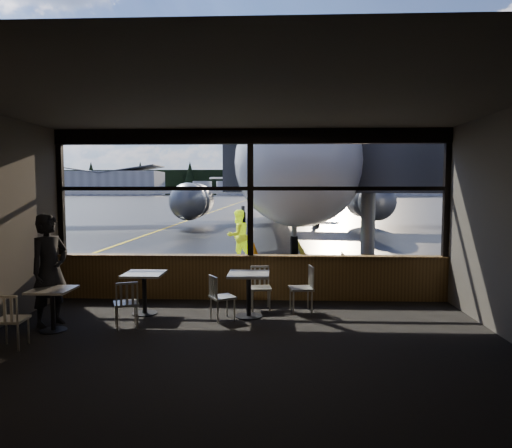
# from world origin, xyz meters

# --- Properties ---
(ground_plane) EXTENTS (520.00, 520.00, 0.00)m
(ground_plane) POSITION_xyz_m (0.00, 120.00, 0.00)
(ground_plane) COLOR black
(ground_plane) RESTS_ON ground
(carpet_floor) EXTENTS (8.00, 6.00, 0.01)m
(carpet_floor) POSITION_xyz_m (0.00, -3.00, 0.01)
(carpet_floor) COLOR black
(carpet_floor) RESTS_ON ground
(ceiling) EXTENTS (8.00, 6.00, 0.04)m
(ceiling) POSITION_xyz_m (0.00, -3.00, 3.50)
(ceiling) COLOR #38332D
(ceiling) RESTS_ON ground
(wall_back) EXTENTS (8.00, 0.04, 3.50)m
(wall_back) POSITION_xyz_m (0.00, -6.00, 1.75)
(wall_back) COLOR #464038
(wall_back) RESTS_ON ground
(window_sill) EXTENTS (8.00, 0.28, 0.90)m
(window_sill) POSITION_xyz_m (0.00, 0.00, 0.45)
(window_sill) COLOR #513618
(window_sill) RESTS_ON ground
(window_header) EXTENTS (8.00, 0.18, 0.30)m
(window_header) POSITION_xyz_m (0.00, 0.00, 3.35)
(window_header) COLOR black
(window_header) RESTS_ON ground
(mullion_left) EXTENTS (0.12, 0.12, 2.60)m
(mullion_left) POSITION_xyz_m (-3.95, 0.00, 2.20)
(mullion_left) COLOR black
(mullion_left) RESTS_ON ground
(mullion_centre) EXTENTS (0.12, 0.12, 2.60)m
(mullion_centre) POSITION_xyz_m (0.00, 0.00, 2.20)
(mullion_centre) COLOR black
(mullion_centre) RESTS_ON ground
(mullion_right) EXTENTS (0.12, 0.12, 2.60)m
(mullion_right) POSITION_xyz_m (3.95, 0.00, 2.20)
(mullion_right) COLOR black
(mullion_right) RESTS_ON ground
(window_transom) EXTENTS (8.00, 0.10, 0.08)m
(window_transom) POSITION_xyz_m (0.00, 0.00, 2.30)
(window_transom) COLOR black
(window_transom) RESTS_ON ground
(airliner) EXTENTS (32.10, 38.16, 11.41)m
(airliner) POSITION_xyz_m (0.86, 19.15, 5.71)
(airliner) COLOR white
(airliner) RESTS_ON ground_plane
(jet_bridge) EXTENTS (8.83, 10.79, 4.71)m
(jet_bridge) POSITION_xyz_m (3.60, 5.50, 2.35)
(jet_bridge) COLOR #2E2E30
(jet_bridge) RESTS_ON ground_plane
(cafe_table_near) EXTENTS (0.73, 0.73, 0.80)m
(cafe_table_near) POSITION_xyz_m (0.04, -1.33, 0.40)
(cafe_table_near) COLOR #9E9992
(cafe_table_near) RESTS_ON carpet_floor
(cafe_table_mid) EXTENTS (0.70, 0.70, 0.77)m
(cafe_table_mid) POSITION_xyz_m (-1.87, -1.21, 0.38)
(cafe_table_mid) COLOR #A4A097
(cafe_table_mid) RESTS_ON carpet_floor
(cafe_table_left) EXTENTS (0.63, 0.63, 0.69)m
(cafe_table_left) POSITION_xyz_m (-3.06, -2.27, 0.35)
(cafe_table_left) COLOR #A49E97
(cafe_table_left) RESTS_ON carpet_floor
(chair_near_e) EXTENTS (0.54, 0.54, 0.88)m
(chair_near_e) POSITION_xyz_m (0.99, -0.94, 0.44)
(chair_near_e) COLOR #B5AFA3
(chair_near_e) RESTS_ON carpet_floor
(chair_near_w) EXTENTS (0.60, 0.60, 0.80)m
(chair_near_w) POSITION_xyz_m (-0.41, -1.53, 0.40)
(chair_near_w) COLOR #BCB7AA
(chair_near_w) RESTS_ON carpet_floor
(chair_near_n) EXTENTS (0.50, 0.50, 0.83)m
(chair_near_n) POSITION_xyz_m (0.23, -0.82, 0.41)
(chair_near_n) COLOR beige
(chair_near_n) RESTS_ON carpet_floor
(chair_mid_s) EXTENTS (0.58, 0.58, 0.80)m
(chair_mid_s) POSITION_xyz_m (-1.94, -2.03, 0.40)
(chair_mid_s) COLOR #B5B0A3
(chair_mid_s) RESTS_ON carpet_floor
(chair_left_s) EXTENTS (0.48, 0.48, 0.82)m
(chair_left_s) POSITION_xyz_m (-3.26, -3.06, 0.41)
(chair_left_s) COLOR #B1ACA0
(chair_left_s) RESTS_ON carpet_floor
(passenger) EXTENTS (0.71, 0.82, 1.88)m
(passenger) POSITION_xyz_m (-3.24, -1.95, 0.94)
(passenger) COLOR black
(passenger) RESTS_ON carpet_floor
(ground_crew) EXTENTS (1.01, 1.00, 1.65)m
(ground_crew) POSITION_xyz_m (-0.67, 5.09, 0.82)
(ground_crew) COLOR #BFF219
(ground_crew) RESTS_ON ground_plane
(cone_nose) EXTENTS (0.31, 0.31, 0.43)m
(cone_nose) POSITION_xyz_m (-0.23, 6.60, 0.22)
(cone_nose) COLOR orange
(cone_nose) RESTS_ON ground_plane
(hangar_left) EXTENTS (45.00, 18.00, 11.00)m
(hangar_left) POSITION_xyz_m (-70.00, 180.00, 5.50)
(hangar_left) COLOR silver
(hangar_left) RESTS_ON ground_plane
(hangar_mid) EXTENTS (38.00, 15.00, 10.00)m
(hangar_mid) POSITION_xyz_m (0.00, 185.00, 5.00)
(hangar_mid) COLOR silver
(hangar_mid) RESTS_ON ground_plane
(hangar_right) EXTENTS (50.00, 20.00, 12.00)m
(hangar_right) POSITION_xyz_m (60.00, 178.00, 6.00)
(hangar_right) COLOR silver
(hangar_right) RESTS_ON ground_plane
(fuel_tank_a) EXTENTS (8.00, 8.00, 6.00)m
(fuel_tank_a) POSITION_xyz_m (-30.00, 182.00, 3.00)
(fuel_tank_a) COLOR silver
(fuel_tank_a) RESTS_ON ground_plane
(fuel_tank_b) EXTENTS (8.00, 8.00, 6.00)m
(fuel_tank_b) POSITION_xyz_m (-20.00, 182.00, 3.00)
(fuel_tank_b) COLOR silver
(fuel_tank_b) RESTS_ON ground_plane
(fuel_tank_c) EXTENTS (8.00, 8.00, 6.00)m
(fuel_tank_c) POSITION_xyz_m (-10.00, 182.00, 3.00)
(fuel_tank_c) COLOR silver
(fuel_tank_c) RESTS_ON ground_plane
(treeline) EXTENTS (360.00, 3.00, 12.00)m
(treeline) POSITION_xyz_m (0.00, 210.00, 6.00)
(treeline) COLOR black
(treeline) RESTS_ON ground_plane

